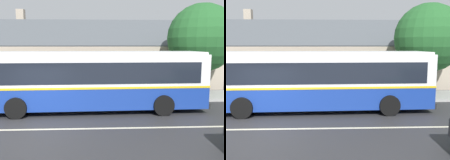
# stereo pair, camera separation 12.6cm
# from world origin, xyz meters

# --- Properties ---
(ground_plane) EXTENTS (300.00, 300.00, 0.00)m
(ground_plane) POSITION_xyz_m (0.00, 0.00, 0.00)
(ground_plane) COLOR #2D2D30
(sidewalk_far) EXTENTS (60.00, 3.00, 0.15)m
(sidewalk_far) POSITION_xyz_m (0.00, 6.00, 0.07)
(sidewalk_far) COLOR #9E9E99
(sidewalk_far) RESTS_ON ground
(lane_divider_stripe) EXTENTS (60.00, 0.16, 0.01)m
(lane_divider_stripe) POSITION_xyz_m (0.00, 0.00, 0.00)
(lane_divider_stripe) COLOR beige
(lane_divider_stripe) RESTS_ON ground
(community_building) EXTENTS (22.33, 10.96, 6.72)m
(community_building) POSITION_xyz_m (1.16, 13.84, 1.78)
(community_building) COLOR tan
(community_building) RESTS_ON ground
(transit_bus) EXTENTS (11.98, 3.00, 3.04)m
(transit_bus) POSITION_xyz_m (2.03, 2.90, 1.64)
(transit_bus) COLOR navy
(transit_bus) RESTS_ON ground
(bench_down_street) EXTENTS (1.54, 0.51, 0.94)m
(bench_down_street) POSITION_xyz_m (-1.21, 5.39, 0.56)
(bench_down_street) COLOR brown
(bench_down_street) RESTS_ON sidewalk_far
(street_tree_primary) EXTENTS (4.52, 4.52, 6.10)m
(street_tree_primary) POSITION_xyz_m (9.50, 6.65, 3.70)
(street_tree_primary) COLOR #4C3828
(street_tree_primary) RESTS_ON ground
(bus_stop_sign) EXTENTS (0.36, 0.07, 2.40)m
(bus_stop_sign) POSITION_xyz_m (8.74, 4.99, 1.64)
(bus_stop_sign) COLOR gray
(bus_stop_sign) RESTS_ON sidewalk_far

